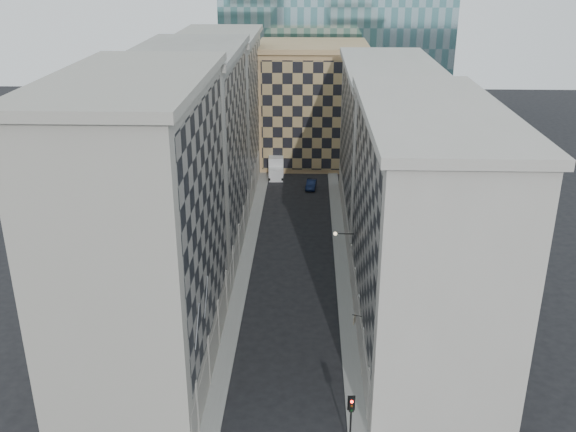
# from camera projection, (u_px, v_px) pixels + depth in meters

# --- Properties ---
(sidewalk_west) EXTENTS (1.50, 100.00, 0.15)m
(sidewalk_west) POSITION_uv_depth(u_px,v_px,m) (246.00, 262.00, 70.42)
(sidewalk_west) COLOR gray
(sidewalk_west) RESTS_ON ground
(sidewalk_east) EXTENTS (1.50, 100.00, 0.15)m
(sidewalk_east) POSITION_uv_depth(u_px,v_px,m) (341.00, 263.00, 70.09)
(sidewalk_east) COLOR gray
(sidewalk_east) RESTS_ON ground
(bldg_left_a) EXTENTS (10.80, 22.80, 23.70)m
(bldg_left_a) POSITION_uv_depth(u_px,v_px,m) (144.00, 232.00, 48.57)
(bldg_left_a) COLOR #9F9B8F
(bldg_left_a) RESTS_ON ground
(bldg_left_b) EXTENTS (10.80, 22.80, 22.70)m
(bldg_left_b) POSITION_uv_depth(u_px,v_px,m) (194.00, 155.00, 69.12)
(bldg_left_b) COLOR gray
(bldg_left_b) RESTS_ON ground
(bldg_left_c) EXTENTS (10.80, 22.80, 21.70)m
(bldg_left_c) POSITION_uv_depth(u_px,v_px,m) (221.00, 113.00, 89.68)
(bldg_left_c) COLOR #9F9B8F
(bldg_left_c) RESTS_ON ground
(bldg_right_a) EXTENTS (10.80, 26.80, 20.70)m
(bldg_right_a) POSITION_uv_depth(u_px,v_px,m) (423.00, 233.00, 52.17)
(bldg_right_a) COLOR #ACA79D
(bldg_right_a) RESTS_ON ground
(bldg_right_b) EXTENTS (10.80, 28.80, 19.70)m
(bldg_right_b) POSITION_uv_depth(u_px,v_px,m) (386.00, 147.00, 77.34)
(bldg_right_b) COLOR #ACA79D
(bldg_right_b) RESTS_ON ground
(tan_block) EXTENTS (16.80, 14.80, 18.80)m
(tan_block) POSITION_uv_depth(u_px,v_px,m) (312.00, 104.00, 101.74)
(tan_block) COLOR tan
(tan_block) RESTS_ON ground
(flagpoles_left) EXTENTS (0.10, 6.33, 2.33)m
(flagpoles_left) POSITION_uv_depth(u_px,v_px,m) (202.00, 311.00, 45.23)
(flagpoles_left) COLOR gray
(flagpoles_left) RESTS_ON ground
(bracket_lamp) EXTENTS (1.98, 0.36, 0.36)m
(bracket_lamp) POSITION_uv_depth(u_px,v_px,m) (337.00, 234.00, 62.26)
(bracket_lamp) COLOR black
(bracket_lamp) RESTS_ON ground
(traffic_light) EXTENTS (0.52, 0.44, 4.14)m
(traffic_light) POSITION_uv_depth(u_px,v_px,m) (351.00, 412.00, 42.65)
(traffic_light) COLOR black
(traffic_light) RESTS_ON sidewalk_east
(box_truck) EXTENTS (2.42, 5.55, 3.00)m
(box_truck) POSITION_uv_depth(u_px,v_px,m) (276.00, 168.00, 97.53)
(box_truck) COLOR silver
(box_truck) RESTS_ON ground
(dark_car) EXTENTS (1.70, 3.92, 1.26)m
(dark_car) POSITION_uv_depth(u_px,v_px,m) (311.00, 184.00, 92.52)
(dark_car) COLOR #0F1A39
(dark_car) RESTS_ON ground
(shop_sign) EXTENTS (0.76, 0.66, 0.76)m
(shop_sign) POSITION_uv_depth(u_px,v_px,m) (355.00, 319.00, 52.11)
(shop_sign) COLOR black
(shop_sign) RESTS_ON ground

